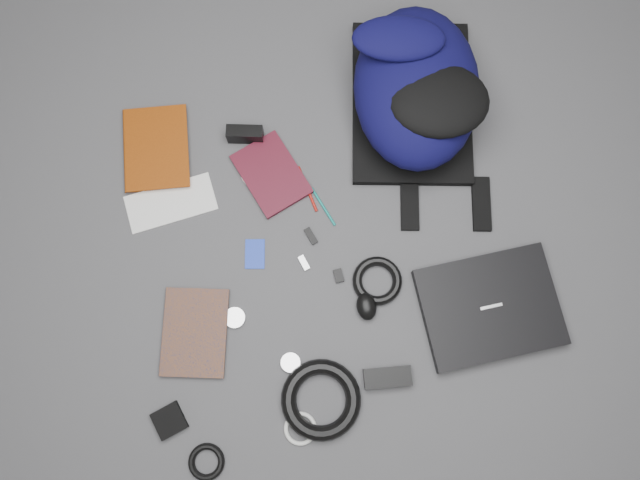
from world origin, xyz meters
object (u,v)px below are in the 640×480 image
object	(u,v)px
backpack	(416,87)
power_brick	(387,377)
mouse	(366,306)
dvd_case	(271,174)
pouch	(169,421)
comic_book	(163,331)
compact_camera	(245,134)
laptop	(489,307)
textbook_red	(124,151)

from	to	relation	value
backpack	power_brick	xyz separation A→B (m)	(-0.30, -0.73, -0.10)
backpack	mouse	size ratio (longest dim) A/B	7.13
dvd_case	pouch	xyz separation A→B (m)	(-0.43, -0.58, 0.00)
comic_book	power_brick	bearing A→B (deg)	-9.48
backpack	compact_camera	distance (m)	0.50
backpack	comic_book	xyz separation A→B (m)	(-0.85, -0.44, -0.10)
backpack	power_brick	world-z (taller)	backpack
backpack	laptop	bearing A→B (deg)	-71.47
mouse	power_brick	size ratio (longest dim) A/B	0.60
textbook_red	comic_book	bearing A→B (deg)	-80.22
textbook_red	dvd_case	distance (m)	0.43
mouse	power_brick	distance (m)	0.19
textbook_red	dvd_case	xyz separation A→B (m)	(0.39, -0.18, -0.01)
mouse	textbook_red	bearing A→B (deg)	137.36
backpack	compact_camera	xyz separation A→B (m)	(-0.49, 0.03, -0.08)
compact_camera	power_brick	xyz separation A→B (m)	(0.19, -0.76, -0.01)
laptop	pouch	bearing A→B (deg)	-173.26
backpack	compact_camera	world-z (taller)	backpack
backpack	textbook_red	size ratio (longest dim) A/B	2.16
comic_book	dvd_case	bearing A→B (deg)	59.12
backpack	dvd_case	size ratio (longest dim) A/B	2.51
mouse	pouch	distance (m)	0.60
textbook_red	backpack	bearing A→B (deg)	4.94
laptop	mouse	bearing A→B (deg)	167.24
backpack	compact_camera	bearing A→B (deg)	-167.12
backpack	textbook_red	xyz separation A→B (m)	(-0.84, 0.09, -0.10)
pouch	backpack	bearing A→B (deg)	37.29
dvd_case	compact_camera	bearing A→B (deg)	91.93
laptop	comic_book	world-z (taller)	laptop
laptop	textbook_red	bearing A→B (deg)	143.96
laptop	textbook_red	world-z (taller)	laptop
compact_camera	pouch	distance (m)	0.81
compact_camera	mouse	xyz separation A→B (m)	(0.19, -0.57, -0.01)
laptop	comic_book	size ratio (longest dim) A/B	1.52
backpack	mouse	distance (m)	0.62
comic_book	pouch	world-z (taller)	pouch
dvd_case	power_brick	distance (m)	0.65
laptop	comic_book	bearing A→B (deg)	171.76
textbook_red	mouse	xyz separation A→B (m)	(0.54, -0.62, 0.01)
comic_book	dvd_case	size ratio (longest dim) A/B	1.11
backpack	power_brick	distance (m)	0.79
comic_book	power_brick	size ratio (longest dim) A/B	1.90
backpack	pouch	world-z (taller)	backpack
textbook_red	pouch	world-z (taller)	textbook_red
textbook_red	pouch	distance (m)	0.76
laptop	compact_camera	size ratio (longest dim) A/B	3.53
laptop	mouse	world-z (taller)	mouse
mouse	compact_camera	bearing A→B (deg)	114.93
power_brick	backpack	bearing A→B (deg)	78.67
laptop	dvd_case	size ratio (longest dim) A/B	1.69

